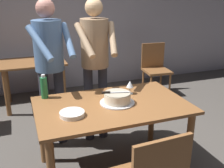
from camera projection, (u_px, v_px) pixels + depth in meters
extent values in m
plane|color=#4C4742|center=(112.00, 168.00, 2.81)|extent=(14.00, 14.00, 0.00)
cube|color=#ADA8B2|center=(61.00, 17.00, 4.78)|extent=(10.00, 0.12, 2.70)
cube|color=brown|center=(112.00, 105.00, 2.57)|extent=(1.47, 0.91, 0.03)
cylinder|color=brown|center=(189.00, 146.00, 2.57)|extent=(0.07, 0.07, 0.72)
cylinder|color=brown|center=(42.00, 132.00, 2.82)|extent=(0.07, 0.07, 0.72)
cylinder|color=brown|center=(152.00, 114.00, 3.24)|extent=(0.07, 0.07, 0.72)
cylinder|color=silver|center=(117.00, 103.00, 2.58)|extent=(0.34, 0.34, 0.01)
cylinder|color=beige|center=(117.00, 98.00, 2.56)|extent=(0.26, 0.26, 0.09)
cylinder|color=#A49984|center=(117.00, 93.00, 2.55)|extent=(0.25, 0.25, 0.01)
cube|color=silver|center=(119.00, 92.00, 2.54)|extent=(0.20, 0.07, 0.00)
cube|color=black|center=(106.00, 93.00, 2.53)|extent=(0.08, 0.04, 0.02)
cylinder|color=white|center=(72.00, 115.00, 2.32)|extent=(0.22, 0.22, 0.01)
cylinder|color=white|center=(72.00, 114.00, 2.31)|extent=(0.22, 0.22, 0.01)
cylinder|color=white|center=(72.00, 113.00, 2.31)|extent=(0.22, 0.22, 0.01)
cylinder|color=white|center=(72.00, 112.00, 2.31)|extent=(0.22, 0.22, 0.01)
cylinder|color=silver|center=(130.00, 93.00, 2.82)|extent=(0.07, 0.07, 0.00)
cylinder|color=silver|center=(130.00, 90.00, 2.81)|extent=(0.01, 0.01, 0.07)
cone|color=silver|center=(130.00, 84.00, 2.79)|extent=(0.08, 0.08, 0.07)
cylinder|color=#1E6B38|center=(44.00, 88.00, 2.68)|extent=(0.07, 0.07, 0.22)
cylinder|color=silver|center=(43.00, 76.00, 2.63)|extent=(0.04, 0.04, 0.03)
cylinder|color=#2D2D38|center=(103.00, 102.00, 3.29)|extent=(0.11, 0.11, 0.95)
cylinder|color=#2D2D38|center=(89.00, 104.00, 3.24)|extent=(0.11, 0.11, 0.95)
cylinder|color=#997A5B|center=(95.00, 43.00, 3.02)|extent=(0.32, 0.32, 0.55)
sphere|color=tan|center=(94.00, 7.00, 2.89)|extent=(0.20, 0.20, 0.20)
cylinder|color=#997A5B|center=(113.00, 39.00, 2.88)|extent=(0.17, 0.42, 0.34)
cylinder|color=#997A5B|center=(85.00, 40.00, 2.78)|extent=(0.14, 0.42, 0.34)
cylinder|color=#2D2D38|center=(60.00, 107.00, 3.17)|extent=(0.11, 0.11, 0.95)
cylinder|color=#2D2D38|center=(46.00, 110.00, 3.08)|extent=(0.11, 0.11, 0.95)
cylinder|color=#4C6B93|center=(48.00, 46.00, 2.88)|extent=(0.32, 0.32, 0.55)
sphere|color=tan|center=(45.00, 8.00, 2.74)|extent=(0.20, 0.20, 0.20)
cylinder|color=#4C6B93|center=(68.00, 40.00, 2.79)|extent=(0.09, 0.42, 0.34)
cylinder|color=#4C6B93|center=(40.00, 43.00, 2.63)|extent=(0.25, 0.40, 0.34)
cube|color=brown|center=(32.00, 62.00, 4.17)|extent=(1.00, 0.70, 0.03)
cylinder|color=brown|center=(7.00, 93.00, 3.91)|extent=(0.07, 0.07, 0.71)
cylinder|color=brown|center=(64.00, 87.00, 4.18)|extent=(0.07, 0.07, 0.71)
cylinder|color=brown|center=(7.00, 82.00, 4.40)|extent=(0.07, 0.07, 0.71)
cylinder|color=brown|center=(58.00, 77.00, 4.67)|extent=(0.07, 0.07, 0.71)
cube|color=brown|center=(157.00, 71.00, 4.75)|extent=(0.47, 0.47, 0.04)
cylinder|color=brown|center=(170.00, 85.00, 4.70)|extent=(0.04, 0.04, 0.41)
cylinder|color=brown|center=(151.00, 87.00, 4.61)|extent=(0.04, 0.04, 0.41)
cylinder|color=brown|center=(161.00, 79.00, 5.04)|extent=(0.04, 0.04, 0.41)
cylinder|color=brown|center=(143.00, 81.00, 4.95)|extent=(0.04, 0.04, 0.41)
cube|color=brown|center=(153.00, 55.00, 4.86)|extent=(0.44, 0.07, 0.45)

